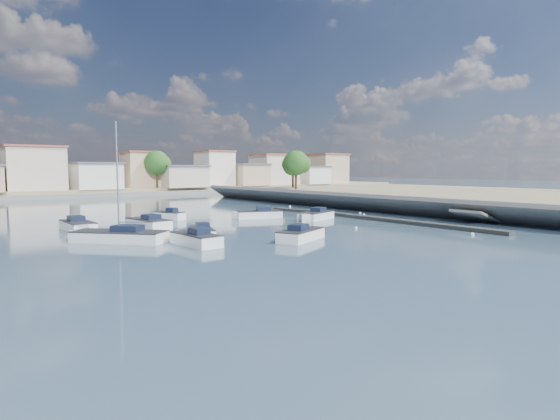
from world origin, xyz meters
The scene contains 18 objects.
ground centered at (0.00, 40.00, 0.00)m, with size 400.00×400.00×0.00m, color #294053.
seawall_walkway centered at (18.50, 13.00, 0.90)m, with size 5.00×90.00×1.80m, color slate.
seawall_embankment centered at (40.10, 12.99, 0.85)m, with size 49.65×90.00×2.90m.
breakwater centered at (6.90, 12.69, 0.17)m, with size 2.00×31.02×0.35m.
far_shore_land centered at (0.00, 92.00, 0.70)m, with size 160.00×40.00×1.40m, color gray.
far_shore_quay centered at (0.00, 71.00, 0.40)m, with size 160.00×2.50×0.80m, color slate.
far_town centered at (10.71, 76.92, 4.93)m, with size 113.01×12.80×8.35m.
shore_trees centered at (8.34, 68.11, 6.22)m, with size 74.56×38.32×7.92m.
motorboat_a centered at (-15.59, 8.27, 0.38)m, with size 2.11×5.12×1.48m.
motorboat_b centered at (-13.75, 10.79, 0.38)m, with size 2.61×4.30×1.48m.
motorboat_c centered at (-2.08, 20.55, 0.38)m, with size 5.47×3.49×1.48m.
motorboat_d centered at (2.11, 15.65, 0.38)m, with size 5.36×3.55×1.48m.
motorboat_e centered at (-14.73, 19.78, 0.38)m, with size 2.76×5.79×1.48m.
motorboat_f centered at (-10.34, 25.20, 0.38)m, with size 2.68×3.78×1.48m.
motorboat_g centered at (-20.38, 20.96, 0.38)m, with size 2.11×5.77×1.48m.
motorboat_h centered at (-7.94, 5.42, 0.38)m, with size 5.19×3.68×1.48m.
sailboat centered at (-19.75, 12.81, 0.41)m, with size 6.37×6.56×9.00m.
mooring_buoys centered at (4.90, 16.98, 0.05)m, with size 17.17×32.74×0.33m.
Camera 1 is at (-30.26, -21.89, 5.36)m, focal length 30.00 mm.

